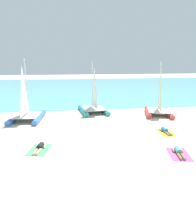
% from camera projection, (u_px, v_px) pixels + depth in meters
% --- Properties ---
extents(ground_plane, '(120.00, 120.00, 0.00)m').
position_uv_depth(ground_plane, '(91.00, 113.00, 22.19)').
color(ground_plane, beige).
extents(ocean_water, '(120.00, 40.00, 0.05)m').
position_uv_depth(ocean_water, '(78.00, 87.00, 42.65)').
color(ocean_water, '#5BB2C1').
rests_on(ocean_water, ground).
extents(sailboat_blue, '(2.94, 4.23, 5.21)m').
position_uv_depth(sailboat_blue, '(26.00, 112.00, 19.17)').
color(sailboat_blue, blue).
rests_on(sailboat_blue, ground).
extents(sailboat_red, '(3.40, 4.33, 4.95)m').
position_uv_depth(sailboat_red, '(159.00, 107.00, 21.06)').
color(sailboat_red, '#CC3838').
rests_on(sailboat_red, ground).
extents(sailboat_teal, '(2.83, 4.08, 5.04)m').
position_uv_depth(sailboat_teal, '(94.00, 105.00, 21.96)').
color(sailboat_teal, teal).
rests_on(sailboat_teal, ground).
extents(towel_left, '(1.45, 2.08, 0.01)m').
position_uv_depth(towel_left, '(39.00, 150.00, 12.99)').
color(towel_left, '#4CB266').
rests_on(towel_left, ground).
extents(sunbather_left, '(0.70, 1.56, 0.30)m').
position_uv_depth(sunbather_left, '(40.00, 147.00, 13.03)').
color(sunbather_left, black).
rests_on(sunbather_left, towel_left).
extents(towel_middle, '(1.50, 2.10, 0.01)m').
position_uv_depth(towel_middle, '(179.00, 154.00, 12.37)').
color(towel_middle, '#D84C99').
rests_on(towel_middle, ground).
extents(sunbather_middle, '(0.74, 1.56, 0.30)m').
position_uv_depth(sunbather_middle, '(179.00, 152.00, 12.41)').
color(sunbather_middle, '#3FB28C').
rests_on(sunbather_middle, towel_middle).
extents(towel_right, '(1.15, 1.93, 0.01)m').
position_uv_depth(towel_right, '(166.00, 132.00, 16.09)').
color(towel_right, yellow).
rests_on(towel_right, ground).
extents(sunbather_right, '(0.55, 1.56, 0.30)m').
position_uv_depth(sunbather_right, '(165.00, 130.00, 16.12)').
color(sunbather_right, '#268CCC').
rests_on(sunbather_right, towel_right).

